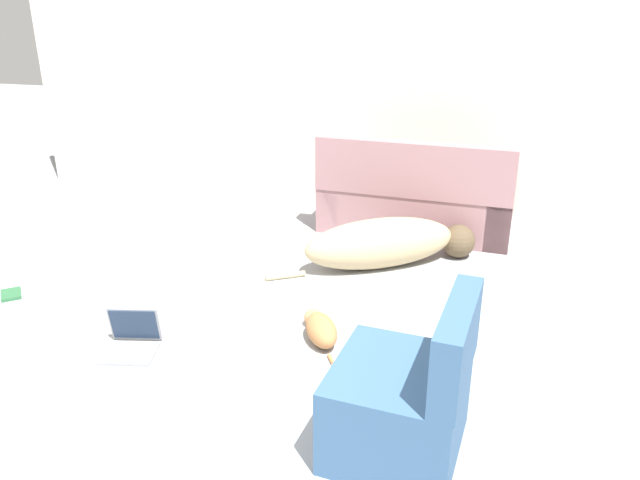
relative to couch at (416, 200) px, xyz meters
The scene contains 8 objects.
ground_plane 3.30m from the couch, 103.45° to the right, with size 20.00×20.00×0.00m, color #999EA3.
wall_back 1.33m from the couch, 145.05° to the left, with size 6.57×0.06×2.45m.
couch is the anchor object (origin of this frame).
dog 0.86m from the couch, 97.98° to the right, with size 1.54×1.02×0.39m.
cat 2.10m from the couch, 99.54° to the right, with size 0.34×0.49×0.17m.
laptop_open 2.82m from the couch, 120.16° to the right, with size 0.36×0.35×0.25m.
book_green 3.31m from the couch, 142.02° to the right, with size 0.21×0.22×0.02m.
side_chair 2.91m from the couch, 84.68° to the right, with size 0.66×0.69×0.79m.
Camera 1 is at (1.25, -2.08, 2.02)m, focal length 35.00 mm.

